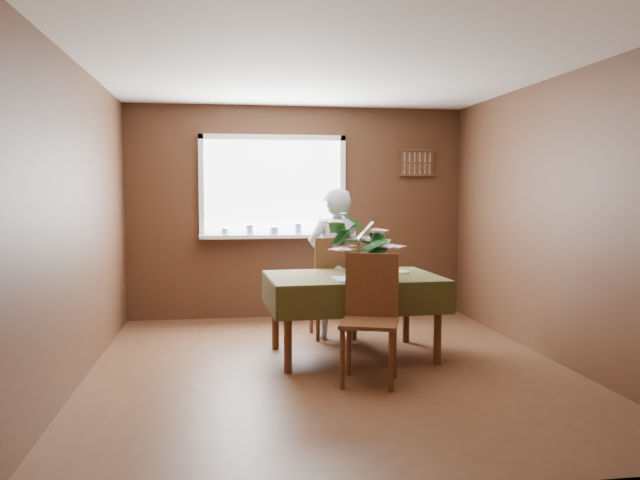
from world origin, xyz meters
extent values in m
plane|color=#492A19|center=(0.00, 0.00, 0.00)|extent=(4.50, 4.50, 0.00)
plane|color=white|center=(0.00, 0.00, 2.50)|extent=(4.50, 4.50, 0.00)
plane|color=brown|center=(0.00, 2.25, 1.25)|extent=(4.00, 0.00, 4.00)
plane|color=brown|center=(0.00, -2.25, 1.25)|extent=(4.00, 0.00, 4.00)
plane|color=brown|center=(-2.00, 0.00, 1.25)|extent=(0.00, 4.50, 4.50)
plane|color=brown|center=(2.00, 0.00, 1.25)|extent=(0.00, 4.50, 4.50)
cube|color=white|center=(-0.30, 2.23, 1.55)|extent=(1.60, 0.01, 1.10)
cube|color=white|center=(-0.30, 2.22, 2.13)|extent=(1.72, 0.06, 0.06)
cube|color=white|center=(-0.30, 2.22, 0.97)|extent=(1.72, 0.06, 0.06)
cube|color=white|center=(-1.13, 2.22, 1.55)|extent=(0.06, 0.06, 1.22)
cube|color=white|center=(0.53, 2.22, 1.55)|extent=(0.06, 0.06, 1.22)
cube|color=white|center=(-0.30, 2.15, 0.98)|extent=(1.72, 0.20, 0.04)
cylinder|color=white|center=(-0.86, 2.13, 1.04)|extent=(0.09, 0.09, 0.08)
cylinder|color=white|center=(-0.58, 2.13, 1.06)|extent=(0.11, 0.11, 0.12)
cylinder|color=white|center=(-0.30, 2.13, 1.05)|extent=(0.12, 0.12, 0.09)
cylinder|color=white|center=(-0.02, 2.13, 1.06)|extent=(0.10, 0.10, 0.13)
cylinder|color=white|center=(0.26, 2.13, 1.05)|extent=(0.11, 0.11, 0.10)
cube|color=#56311C|center=(1.45, 2.23, 1.85)|extent=(0.40, 0.03, 0.30)
cube|color=#56311C|center=(1.45, 2.21, 2.00)|extent=(0.44, 0.04, 0.03)
cube|color=#56311C|center=(1.45, 2.21, 1.70)|extent=(0.44, 0.04, 0.03)
cylinder|color=#56311C|center=(-0.37, -0.09, 0.35)|extent=(0.07, 0.07, 0.69)
cylinder|color=#56311C|center=(0.94, -0.04, 0.35)|extent=(0.07, 0.07, 0.69)
cylinder|color=#56311C|center=(-0.40, 0.73, 0.35)|extent=(0.07, 0.07, 0.69)
cylinder|color=#56311C|center=(0.90, 0.78, 0.35)|extent=(0.07, 0.07, 0.69)
cube|color=#56311C|center=(0.27, 0.34, 0.71)|extent=(1.50, 1.04, 0.04)
cube|color=#2A260F|center=(0.27, 0.34, 0.74)|extent=(1.57, 1.10, 0.01)
cube|color=#2A260F|center=(0.29, -0.17, 0.60)|extent=(1.52, 0.08, 0.27)
cube|color=#2A260F|center=(0.24, 0.86, 0.60)|extent=(1.52, 0.08, 0.27)
cube|color=#2A260F|center=(-0.49, 0.31, 0.60)|extent=(0.06, 1.03, 0.27)
cube|color=#2A260F|center=(1.03, 0.38, 0.60)|extent=(0.06, 1.03, 0.27)
cube|color=#4B9AD5|center=(0.28, 0.10, 0.75)|extent=(0.45, 0.34, 0.01)
cylinder|color=#56311C|center=(0.41, 1.35, 0.24)|extent=(0.04, 0.04, 0.48)
cylinder|color=#56311C|center=(0.03, 1.34, 0.24)|extent=(0.04, 0.04, 0.48)
cylinder|color=#56311C|center=(0.42, 0.97, 0.24)|extent=(0.04, 0.04, 0.48)
cylinder|color=#56311C|center=(0.04, 0.96, 0.24)|extent=(0.04, 0.04, 0.48)
cube|color=#56311C|center=(0.23, 1.15, 0.49)|extent=(0.46, 0.46, 0.03)
cube|color=#56311C|center=(0.23, 0.95, 0.77)|extent=(0.45, 0.04, 0.53)
cylinder|color=#56311C|center=(0.00, -0.58, 0.23)|extent=(0.04, 0.04, 0.46)
cylinder|color=#56311C|center=(0.34, -0.70, 0.23)|extent=(0.04, 0.04, 0.46)
cylinder|color=#56311C|center=(0.12, -0.23, 0.23)|extent=(0.04, 0.04, 0.46)
cylinder|color=#56311C|center=(0.46, -0.35, 0.23)|extent=(0.04, 0.04, 0.46)
cube|color=#56311C|center=(0.23, -0.46, 0.48)|extent=(0.55, 0.55, 0.03)
cube|color=#56311C|center=(0.30, -0.27, 0.75)|extent=(0.42, 0.17, 0.51)
imported|color=white|center=(0.24, 1.05, 0.77)|extent=(0.56, 0.37, 1.53)
cylinder|color=white|center=(0.28, 0.09, 0.82)|extent=(0.12, 0.12, 0.15)
cylinder|color=#33662D|center=(0.28, 0.09, 0.93)|extent=(0.07, 0.07, 0.11)
cylinder|color=white|center=(0.72, 0.46, 0.75)|extent=(0.28, 0.28, 0.01)
cube|color=silver|center=(0.44, 0.10, 0.75)|extent=(0.06, 0.23, 0.00)
camera|label=1|loc=(-0.88, -5.12, 1.49)|focal=35.00mm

